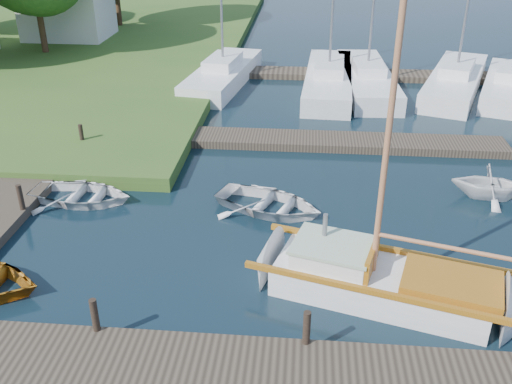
# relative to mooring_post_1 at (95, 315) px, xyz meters

# --- Properties ---
(ground) EXTENTS (160.00, 160.00, 0.00)m
(ground) POSITION_rel_mooring_post_1_xyz_m (3.00, 5.00, -0.70)
(ground) COLOR black
(ground) RESTS_ON ground
(near_dock) EXTENTS (18.00, 2.20, 0.30)m
(near_dock) POSITION_rel_mooring_post_1_xyz_m (3.00, -1.00, -0.55)
(near_dock) COLOR #2E261E
(near_dock) RESTS_ON ground
(left_dock) EXTENTS (2.20, 18.00, 0.30)m
(left_dock) POSITION_rel_mooring_post_1_xyz_m (-5.00, 7.00, -0.55)
(left_dock) COLOR #2E261E
(left_dock) RESTS_ON ground
(far_dock) EXTENTS (14.00, 1.60, 0.30)m
(far_dock) POSITION_rel_mooring_post_1_xyz_m (5.00, 11.50, -0.55)
(far_dock) COLOR #2E261E
(far_dock) RESTS_ON ground
(pontoon) EXTENTS (30.00, 1.60, 0.30)m
(pontoon) POSITION_rel_mooring_post_1_xyz_m (13.00, 21.00, -0.55)
(pontoon) COLOR #2E261E
(pontoon) RESTS_ON ground
(mooring_post_1) EXTENTS (0.16, 0.16, 0.80)m
(mooring_post_1) POSITION_rel_mooring_post_1_xyz_m (0.00, 0.00, 0.00)
(mooring_post_1) COLOR black
(mooring_post_1) RESTS_ON near_dock
(mooring_post_2) EXTENTS (0.16, 0.16, 0.80)m
(mooring_post_2) POSITION_rel_mooring_post_1_xyz_m (4.50, 0.00, 0.00)
(mooring_post_2) COLOR black
(mooring_post_2) RESTS_ON near_dock
(mooring_post_4) EXTENTS (0.16, 0.16, 0.80)m
(mooring_post_4) POSITION_rel_mooring_post_1_xyz_m (-4.00, 5.00, 0.00)
(mooring_post_4) COLOR black
(mooring_post_4) RESTS_ON left_dock
(mooring_post_5) EXTENTS (0.16, 0.16, 0.80)m
(mooring_post_5) POSITION_rel_mooring_post_1_xyz_m (-4.00, 10.00, 0.00)
(mooring_post_5) COLOR black
(mooring_post_5) RESTS_ON left_dock
(sailboat) EXTENTS (7.41, 3.84, 9.83)m
(sailboat) POSITION_rel_mooring_post_1_xyz_m (6.41, 2.13, -0.36)
(sailboat) COLOR silver
(sailboat) RESTS_ON ground
(tender_a) EXTENTS (3.46, 2.62, 0.67)m
(tender_a) POSITION_rel_mooring_post_1_xyz_m (-2.66, 6.18, -0.36)
(tender_a) COLOR silver
(tender_a) RESTS_ON ground
(tender_c) EXTENTS (4.04, 3.49, 0.70)m
(tender_c) POSITION_rel_mooring_post_1_xyz_m (3.30, 6.11, -0.35)
(tender_c) COLOR silver
(tender_c) RESTS_ON ground
(tender_d) EXTENTS (2.61, 2.33, 1.24)m
(tender_d) POSITION_rel_mooring_post_1_xyz_m (10.25, 7.59, -0.08)
(tender_d) COLOR silver
(tender_d) RESTS_ON ground
(marina_boat_0) EXTENTS (3.37, 8.26, 10.43)m
(marina_boat_0) POSITION_rel_mooring_post_1_xyz_m (0.03, 19.26, -0.13)
(marina_boat_0) COLOR silver
(marina_boat_0) RESTS_ON ground
(marina_boat_1) EXTENTS (2.65, 9.01, 9.92)m
(marina_boat_1) POSITION_rel_mooring_post_1_xyz_m (5.40, 18.79, -0.14)
(marina_boat_1) COLOR silver
(marina_boat_1) RESTS_ON ground
(marina_boat_2) EXTENTS (2.68, 8.82, 10.47)m
(marina_boat_2) POSITION_rel_mooring_post_1_xyz_m (7.31, 19.14, -0.14)
(marina_boat_2) COLOR silver
(marina_boat_2) RESTS_ON ground
(marina_boat_3) EXTENTS (5.00, 9.01, 10.59)m
(marina_boat_3) POSITION_rel_mooring_post_1_xyz_m (11.65, 19.18, -0.14)
(marina_boat_3) COLOR silver
(marina_boat_3) RESTS_ON ground
(marina_boat_4) EXTENTS (4.50, 7.64, 11.74)m
(marina_boat_4) POSITION_rel_mooring_post_1_xyz_m (14.06, 18.50, -0.12)
(marina_boat_4) COLOR silver
(marina_boat_4) RESTS_ON ground
(house_c) EXTENTS (5.25, 4.00, 5.28)m
(house_c) POSITION_rel_mooring_post_1_xyz_m (-11.00, 27.00, 1.88)
(house_c) COLOR beige
(house_c) RESTS_ON shore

